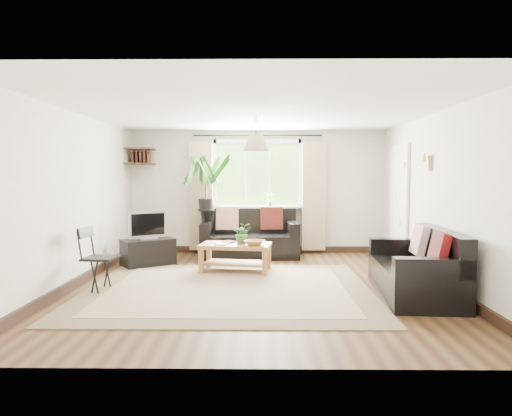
{
  "coord_description": "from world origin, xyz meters",
  "views": [
    {
      "loc": [
        0.08,
        -6.25,
        1.53
      ],
      "look_at": [
        0.0,
        0.4,
        1.05
      ],
      "focal_mm": 32.0,
      "sensor_mm": 36.0,
      "label": 1
    }
  ],
  "objects_px": {
    "sofa_back": "(250,234)",
    "coffee_table": "(236,258)",
    "folding_chair": "(101,259)",
    "palm_stand": "(206,205)",
    "tv_stand": "(148,252)",
    "sofa_right": "(414,265)"
  },
  "relations": [
    {
      "from": "coffee_table",
      "to": "tv_stand",
      "type": "bearing_deg",
      "value": 162.11
    },
    {
      "from": "tv_stand",
      "to": "palm_stand",
      "type": "relative_size",
      "value": 0.44
    },
    {
      "from": "sofa_right",
      "to": "coffee_table",
      "type": "distance_m",
      "value": 2.75
    },
    {
      "from": "sofa_back",
      "to": "folding_chair",
      "type": "relative_size",
      "value": 2.13
    },
    {
      "from": "sofa_back",
      "to": "folding_chair",
      "type": "height_order",
      "value": "same"
    },
    {
      "from": "sofa_right",
      "to": "palm_stand",
      "type": "relative_size",
      "value": 0.89
    },
    {
      "from": "folding_chair",
      "to": "sofa_right",
      "type": "bearing_deg",
      "value": -86.87
    },
    {
      "from": "sofa_right",
      "to": "palm_stand",
      "type": "distance_m",
      "value": 4.16
    },
    {
      "from": "sofa_back",
      "to": "palm_stand",
      "type": "height_order",
      "value": "palm_stand"
    },
    {
      "from": "palm_stand",
      "to": "tv_stand",
      "type": "bearing_deg",
      "value": -133.39
    },
    {
      "from": "coffee_table",
      "to": "sofa_back",
      "type": "bearing_deg",
      "value": 82.06
    },
    {
      "from": "coffee_table",
      "to": "palm_stand",
      "type": "bearing_deg",
      "value": 113.97
    },
    {
      "from": "sofa_back",
      "to": "coffee_table",
      "type": "distance_m",
      "value": 1.37
    },
    {
      "from": "folding_chair",
      "to": "sofa_back",
      "type": "bearing_deg",
      "value": -30.36
    },
    {
      "from": "coffee_table",
      "to": "tv_stand",
      "type": "height_order",
      "value": "tv_stand"
    },
    {
      "from": "coffee_table",
      "to": "folding_chair",
      "type": "relative_size",
      "value": 1.29
    },
    {
      "from": "sofa_back",
      "to": "folding_chair",
      "type": "distance_m",
      "value": 3.19
    },
    {
      "from": "sofa_right",
      "to": "coffee_table",
      "type": "height_order",
      "value": "sofa_right"
    },
    {
      "from": "sofa_right",
      "to": "sofa_back",
      "type": "bearing_deg",
      "value": -138.4
    },
    {
      "from": "tv_stand",
      "to": "folding_chair",
      "type": "distance_m",
      "value": 1.73
    },
    {
      "from": "palm_stand",
      "to": "sofa_right",
      "type": "bearing_deg",
      "value": -43.87
    },
    {
      "from": "sofa_right",
      "to": "palm_stand",
      "type": "height_order",
      "value": "palm_stand"
    }
  ]
}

